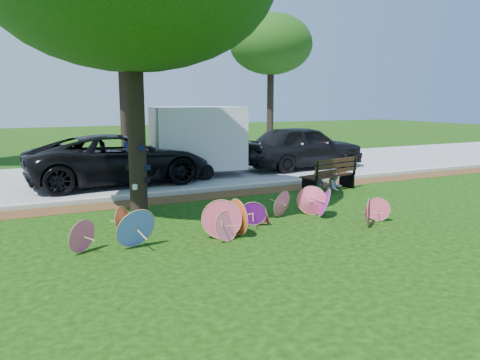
% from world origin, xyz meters
% --- Properties ---
extents(ground, '(90.00, 90.00, 0.00)m').
position_xyz_m(ground, '(0.00, 0.00, 0.00)').
color(ground, black).
rests_on(ground, ground).
extents(mulch_strip, '(90.00, 1.00, 0.01)m').
position_xyz_m(mulch_strip, '(0.00, 4.50, 0.01)').
color(mulch_strip, '#472D16').
rests_on(mulch_strip, ground).
extents(curb, '(90.00, 0.30, 0.12)m').
position_xyz_m(curb, '(0.00, 5.20, 0.06)').
color(curb, '#B7B5AD').
rests_on(curb, ground).
extents(street, '(90.00, 8.00, 0.01)m').
position_xyz_m(street, '(0.00, 9.35, 0.01)').
color(street, gray).
rests_on(street, ground).
extents(parasol_pile, '(7.36, 2.34, 0.87)m').
position_xyz_m(parasol_pile, '(-0.07, 0.63, 0.37)').
color(parasol_pile, purple).
rests_on(parasol_pile, ground).
extents(black_van, '(6.31, 3.11, 1.72)m').
position_xyz_m(black_van, '(-1.32, 7.82, 0.86)').
color(black_van, black).
rests_on(black_van, ground).
extents(dark_pickup, '(5.48, 2.39, 1.84)m').
position_xyz_m(dark_pickup, '(6.45, 8.17, 0.92)').
color(dark_pickup, black).
rests_on(dark_pickup, ground).
extents(cargo_trailer, '(3.55, 2.49, 2.93)m').
position_xyz_m(cargo_trailer, '(1.76, 8.25, 1.46)').
color(cargo_trailer, silver).
rests_on(cargo_trailer, ground).
extents(park_bench, '(2.12, 1.16, 1.04)m').
position_xyz_m(park_bench, '(4.48, 3.71, 0.52)').
color(park_bench, black).
rests_on(park_bench, ground).
extents(person_left, '(0.44, 0.29, 1.21)m').
position_xyz_m(person_left, '(4.13, 3.76, 0.60)').
color(person_left, '#383F4C').
rests_on(person_left, ground).
extents(person_right, '(0.74, 0.64, 1.30)m').
position_xyz_m(person_right, '(4.83, 3.76, 0.65)').
color(person_right, silver).
rests_on(person_right, ground).
extents(bg_trees, '(19.52, 5.21, 7.40)m').
position_xyz_m(bg_trees, '(0.49, 14.42, 5.77)').
color(bg_trees, black).
rests_on(bg_trees, ground).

